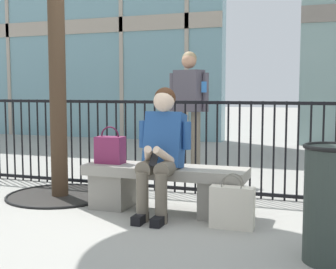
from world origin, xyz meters
The scene contains 8 objects.
ground_plane centered at (0.00, 0.00, 0.00)m, with size 60.00×60.00×0.00m, color #9E9B93.
stone_bench centered at (0.00, 0.00, 0.27)m, with size 1.60×0.44×0.45m.
seated_person_with_phone centered at (0.02, -0.13, 0.65)m, with size 0.52×0.66×1.21m.
handbag_on_bench centered at (-0.58, -0.01, 0.59)m, with size 0.28×0.16×0.37m.
shopping_bag centered at (0.73, -0.31, 0.19)m, with size 0.38×0.13×0.47m.
bystander_at_railing centered at (-0.32, 1.84, 1.00)m, with size 0.55×0.32×1.71m.
plaza_railing centered at (0.00, 0.86, 0.54)m, with size 7.15×0.04×1.07m.
trash_can centered at (1.54, -0.85, 0.42)m, with size 0.43×0.43×0.82m.
Camera 1 is at (1.49, -4.09, 1.17)m, focal length 48.68 mm.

